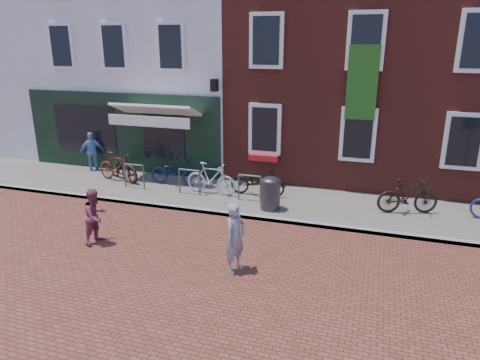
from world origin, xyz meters
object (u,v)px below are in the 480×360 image
(bicycle_3, at_px, (211,178))
(bicycle_0, at_px, (123,167))
(boy, at_px, (96,216))
(bicycle_2, at_px, (175,172))
(woman, at_px, (235,238))
(bicycle_1, at_px, (117,167))
(litter_bin, at_px, (270,191))
(cafe_person, at_px, (92,151))
(bicycle_5, at_px, (408,196))
(bicycle_4, at_px, (257,181))

(bicycle_3, bearing_deg, bicycle_0, 86.50)
(boy, xyz_separation_m, bicycle_3, (1.50, 3.97, -0.09))
(bicycle_2, bearing_deg, woman, -144.02)
(woman, height_order, bicycle_0, woman)
(boy, relative_size, bicycle_1, 0.82)
(litter_bin, distance_m, bicycle_1, 5.79)
(cafe_person, bearing_deg, bicycle_5, 144.40)
(bicycle_0, distance_m, bicycle_1, 0.22)
(boy, distance_m, cafe_person, 6.36)
(litter_bin, height_order, bicycle_1, litter_bin)
(bicycle_1, xyz_separation_m, bicycle_3, (3.59, -0.23, 0.00))
(litter_bin, relative_size, boy, 0.75)
(litter_bin, height_order, bicycle_0, litter_bin)
(litter_bin, bearing_deg, bicycle_0, 168.55)
(litter_bin, height_order, bicycle_2, litter_bin)
(litter_bin, relative_size, bicycle_1, 0.61)
(woman, xyz_separation_m, bicycle_5, (3.69, 4.40, -0.17))
(bicycle_3, height_order, bicycle_4, bicycle_3)
(woman, height_order, bicycle_2, woman)
(bicycle_2, bearing_deg, bicycle_1, 94.30)
(bicycle_2, relative_size, bicycle_4, 1.00)
(litter_bin, relative_size, cafe_person, 0.72)
(boy, height_order, bicycle_1, boy)
(boy, height_order, bicycle_2, boy)
(bicycle_1, distance_m, bicycle_4, 5.04)
(bicycle_0, bearing_deg, bicycle_3, -70.05)
(woman, relative_size, bicycle_1, 0.91)
(bicycle_3, distance_m, bicycle_4, 1.48)
(bicycle_2, height_order, bicycle_3, bicycle_3)
(boy, xyz_separation_m, bicycle_0, (-1.97, 4.39, -0.14))
(bicycle_5, bearing_deg, cafe_person, 68.94)
(woman, relative_size, bicycle_4, 0.88)
(boy, distance_m, bicycle_4, 5.20)
(bicycle_2, bearing_deg, cafe_person, 77.30)
(cafe_person, relative_size, bicycle_0, 0.83)
(cafe_person, height_order, bicycle_2, cafe_person)
(litter_bin, distance_m, bicycle_2, 3.82)
(bicycle_3, relative_size, bicycle_5, 1.00)
(cafe_person, height_order, bicycle_0, cafe_person)
(bicycle_1, bearing_deg, bicycle_3, -82.28)
(litter_bin, relative_size, bicycle_4, 0.60)
(litter_bin, relative_size, bicycle_5, 0.61)
(woman, relative_size, bicycle_0, 0.88)
(woman, relative_size, bicycle_2, 0.88)
(bicycle_5, bearing_deg, bicycle_3, 75.63)
(litter_bin, xyz_separation_m, bicycle_2, (-3.63, 1.19, -0.08))
(boy, bearing_deg, bicycle_0, 34.68)
(woman, distance_m, cafe_person, 9.22)
(woman, relative_size, cafe_person, 1.07)
(litter_bin, height_order, bicycle_4, litter_bin)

